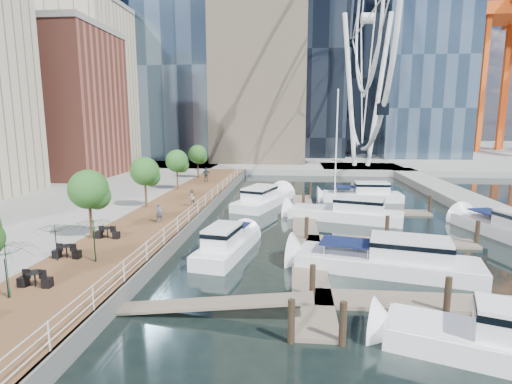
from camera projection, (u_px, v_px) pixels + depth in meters
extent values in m
plane|color=black|center=(255.00, 282.00, 21.91)|extent=(520.00, 520.00, 0.00)
cube|color=brown|center=(175.00, 211.00, 37.38)|extent=(6.00, 60.00, 1.00)
cube|color=#595954|center=(207.00, 211.00, 37.10)|extent=(0.25, 60.00, 1.00)
cube|color=gray|center=(288.00, 150.00, 121.86)|extent=(200.00, 114.00, 1.00)
cube|color=gray|center=(475.00, 206.00, 39.56)|extent=(4.00, 60.00, 1.00)
cube|color=gray|center=(361.00, 169.00, 71.51)|extent=(14.00, 12.00, 1.00)
cube|color=#6D6051|center=(305.00, 232.00, 31.42)|extent=(2.00, 32.00, 0.20)
cube|color=#6D6051|center=(438.00, 303.00, 19.09)|extent=(12.00, 2.00, 0.20)
cube|color=#6D6051|center=(390.00, 242.00, 28.89)|extent=(12.00, 2.00, 0.20)
cube|color=#6D6051|center=(365.00, 212.00, 38.70)|extent=(12.00, 2.00, 0.20)
cube|color=brown|center=(67.00, 106.00, 56.19)|extent=(12.00, 14.00, 20.00)
cube|color=#BCAD8E|center=(83.00, 87.00, 71.76)|extent=(14.00, 16.00, 28.00)
cylinder|color=white|center=(350.00, 91.00, 69.44)|extent=(0.80, 0.80, 26.00)
cylinder|color=white|center=(379.00, 91.00, 68.97)|extent=(0.80, 0.80, 26.00)
torus|color=white|center=(368.00, 18.00, 67.15)|extent=(0.70, 44.70, 44.70)
cylinder|color=#3F2B1C|center=(91.00, 220.00, 26.52)|extent=(0.20, 0.20, 2.40)
sphere|color=#265B1E|center=(89.00, 189.00, 26.16)|extent=(2.60, 2.60, 2.60)
cylinder|color=#3F2B1C|center=(146.00, 194.00, 36.33)|extent=(0.20, 0.20, 2.40)
sphere|color=#265B1E|center=(145.00, 171.00, 35.97)|extent=(2.60, 2.60, 2.60)
cylinder|color=#3F2B1C|center=(177.00, 179.00, 46.14)|extent=(0.20, 0.20, 2.40)
sphere|color=#265B1E|center=(177.00, 161.00, 45.78)|extent=(2.60, 2.60, 2.60)
cylinder|color=#3F2B1C|center=(198.00, 169.00, 55.95)|extent=(0.20, 0.20, 2.40)
sphere|color=#265B1E|center=(198.00, 154.00, 55.59)|extent=(2.60, 2.60, 2.60)
imported|color=#4F556A|center=(159.00, 213.00, 30.83)|extent=(0.65, 0.61, 1.48)
imported|color=gray|center=(191.00, 197.00, 36.73)|extent=(0.99, 1.03, 1.67)
imported|color=#30383D|center=(206.00, 174.00, 52.33)|extent=(1.13, 0.53, 1.87)
imported|color=#103D1E|center=(6.00, 271.00, 17.31)|extent=(3.48, 3.52, 2.56)
imported|color=#103B10|center=(94.00, 240.00, 21.90)|extent=(2.71, 2.77, 2.47)
imported|color=#0E3518|center=(56.00, 242.00, 22.12)|extent=(3.10, 3.12, 2.14)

